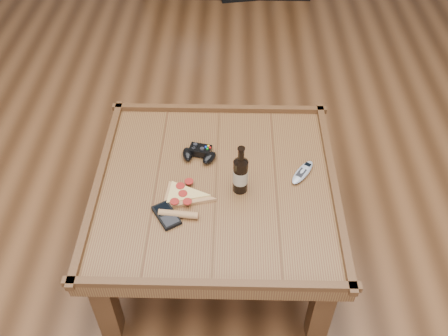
{
  "coord_description": "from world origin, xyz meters",
  "views": [
    {
      "loc": [
        0.06,
        -1.41,
        1.96
      ],
      "look_at": [
        0.03,
        0.02,
        0.52
      ],
      "focal_mm": 40.0,
      "sensor_mm": 36.0,
      "label": 1
    }
  ],
  "objects_px": {
    "beer_bottle": "(241,174)",
    "pizza_slice": "(182,198)",
    "game_controller": "(199,154)",
    "smartphone": "(166,215)",
    "remote_control": "(303,172)",
    "coffee_table": "(216,193)"
  },
  "relations": [
    {
      "from": "game_controller",
      "to": "pizza_slice",
      "type": "relative_size",
      "value": 0.56
    },
    {
      "from": "beer_bottle",
      "to": "smartphone",
      "type": "height_order",
      "value": "beer_bottle"
    },
    {
      "from": "beer_bottle",
      "to": "remote_control",
      "type": "distance_m",
      "value": 0.29
    },
    {
      "from": "coffee_table",
      "to": "remote_control",
      "type": "distance_m",
      "value": 0.38
    },
    {
      "from": "smartphone",
      "to": "pizza_slice",
      "type": "bearing_deg",
      "value": 26.45
    },
    {
      "from": "beer_bottle",
      "to": "game_controller",
      "type": "relative_size",
      "value": 1.41
    },
    {
      "from": "smartphone",
      "to": "beer_bottle",
      "type": "bearing_deg",
      "value": -4.37
    },
    {
      "from": "beer_bottle",
      "to": "pizza_slice",
      "type": "relative_size",
      "value": 0.79
    },
    {
      "from": "beer_bottle",
      "to": "game_controller",
      "type": "bearing_deg",
      "value": 133.38
    },
    {
      "from": "pizza_slice",
      "to": "remote_control",
      "type": "height_order",
      "value": "pizza_slice"
    },
    {
      "from": "game_controller",
      "to": "smartphone",
      "type": "relative_size",
      "value": 1.12
    },
    {
      "from": "remote_control",
      "to": "game_controller",
      "type": "bearing_deg",
      "value": -159.27
    },
    {
      "from": "beer_bottle",
      "to": "remote_control",
      "type": "xyz_separation_m",
      "value": [
        0.26,
        0.09,
        -0.08
      ]
    },
    {
      "from": "beer_bottle",
      "to": "pizza_slice",
      "type": "bearing_deg",
      "value": -165.25
    },
    {
      "from": "coffee_table",
      "to": "smartphone",
      "type": "bearing_deg",
      "value": -136.15
    },
    {
      "from": "pizza_slice",
      "to": "game_controller",
      "type": "bearing_deg",
      "value": 83.07
    },
    {
      "from": "coffee_table",
      "to": "pizza_slice",
      "type": "xyz_separation_m",
      "value": [
        -0.13,
        -0.09,
        0.07
      ]
    },
    {
      "from": "game_controller",
      "to": "remote_control",
      "type": "distance_m",
      "value": 0.45
    },
    {
      "from": "pizza_slice",
      "to": "remote_control",
      "type": "distance_m",
      "value": 0.52
    },
    {
      "from": "beer_bottle",
      "to": "game_controller",
      "type": "distance_m",
      "value": 0.27
    },
    {
      "from": "remote_control",
      "to": "beer_bottle",
      "type": "bearing_deg",
      "value": -127.72
    },
    {
      "from": "beer_bottle",
      "to": "game_controller",
      "type": "height_order",
      "value": "beer_bottle"
    }
  ]
}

